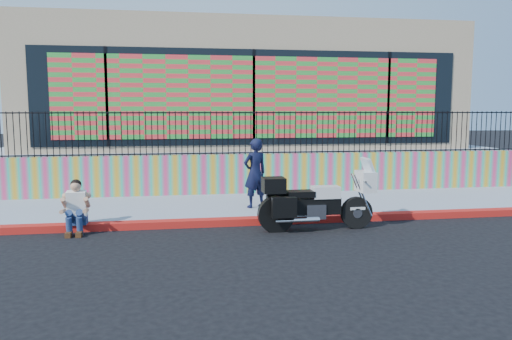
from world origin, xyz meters
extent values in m
plane|color=black|center=(0.00, 0.00, 0.00)|extent=(90.00, 90.00, 0.00)
cube|color=#AB260C|center=(0.00, 0.00, 0.07)|extent=(16.00, 0.30, 0.15)
cube|color=#949FB2|center=(0.00, 1.65, 0.07)|extent=(16.00, 3.00, 0.15)
cube|color=#DC396F|center=(0.00, 3.25, 0.70)|extent=(16.00, 0.20, 1.10)
cube|color=#949FB2|center=(0.00, 8.35, 0.62)|extent=(16.00, 10.00, 1.25)
cube|color=tan|center=(0.00, 8.15, 3.25)|extent=(14.00, 8.00, 4.00)
cube|color=black|center=(0.00, 4.13, 2.85)|extent=(12.60, 0.04, 2.80)
cube|color=#FC383B|center=(0.00, 4.10, 2.85)|extent=(11.48, 0.02, 2.40)
cylinder|color=black|center=(1.43, -0.72, 0.34)|extent=(0.67, 0.14, 0.67)
cylinder|color=black|center=(-0.30, -0.72, 0.34)|extent=(0.67, 0.14, 0.67)
cube|color=black|center=(0.56, -0.72, 0.51)|extent=(0.97, 0.29, 0.35)
cube|color=silver|center=(0.51, -0.72, 0.41)|extent=(0.41, 0.35, 0.31)
cube|color=silver|center=(0.75, -0.72, 0.79)|extent=(0.56, 0.33, 0.24)
cube|color=black|center=(0.21, -0.72, 0.77)|extent=(0.56, 0.35, 0.12)
cube|color=silver|center=(1.61, -0.72, 1.00)|extent=(0.31, 0.53, 0.43)
cube|color=silver|center=(1.65, -0.72, 1.32)|extent=(0.19, 0.47, 0.34)
cube|color=black|center=(-0.35, -0.72, 0.97)|extent=(0.45, 0.43, 0.31)
cube|color=black|center=(-0.20, -1.02, 0.56)|extent=(0.49, 0.18, 0.41)
cube|color=black|center=(-0.20, -0.41, 0.56)|extent=(0.49, 0.18, 0.41)
cube|color=silver|center=(1.43, -0.72, 0.44)|extent=(0.33, 0.16, 0.06)
imported|color=black|center=(-0.44, 1.13, 0.98)|extent=(0.71, 0.60, 1.66)
cube|color=navy|center=(-4.32, -0.05, 0.24)|extent=(0.36, 0.28, 0.18)
cube|color=white|center=(-4.32, -0.09, 0.59)|extent=(0.38, 0.27, 0.54)
sphere|color=tan|center=(-4.32, -0.13, 0.95)|extent=(0.21, 0.21, 0.21)
cube|color=#472814|center=(-4.42, -0.49, 0.05)|extent=(0.11, 0.26, 0.10)
cube|color=#472814|center=(-4.22, -0.49, 0.05)|extent=(0.11, 0.26, 0.10)
camera|label=1|loc=(-2.31, -10.56, 2.49)|focal=35.00mm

